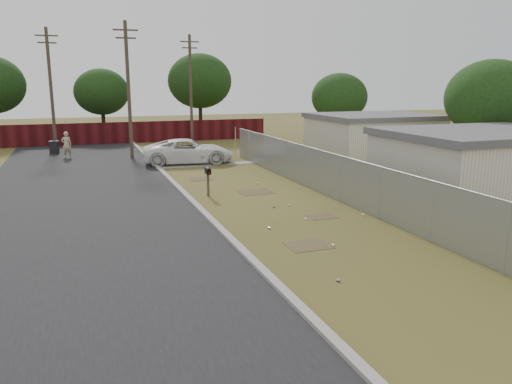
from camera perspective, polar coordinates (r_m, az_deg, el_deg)
name	(u,v)px	position (r m, az deg, el deg)	size (l,w,h in m)	color
ground	(273,207)	(20.77, 2.01, -1.75)	(120.00, 120.00, 0.00)	brown
street	(95,182)	(27.21, -17.91, 1.09)	(15.10, 60.00, 0.12)	black
chainlink_fence	(329,179)	(22.80, 8.36, 1.46)	(0.10, 27.06, 2.02)	#92959A
privacy_fence	(95,134)	(43.90, -17.92, 6.37)	(30.00, 0.12, 1.80)	#4D1016
utility_poles	(127,88)	(39.53, -14.58, 11.48)	(12.60, 8.24, 9.00)	#463B2E
houses	(421,150)	(28.02, 18.33, 4.58)	(9.30, 17.24, 3.10)	silver
horizon_trees	(178,88)	(43.06, -8.87, 11.68)	(33.32, 31.94, 7.78)	#2F1F15
mailbox	(208,173)	(22.64, -5.52, 2.12)	(0.22, 0.58, 1.33)	brown
pickup_truck	(189,151)	(32.14, -7.72, 4.64)	(2.61, 5.67, 1.58)	white
pedestrian	(67,145)	(36.48, -20.83, 5.05)	(0.66, 0.44, 1.82)	tan
trash_bin	(54,147)	(39.09, -22.07, 4.76)	(0.74, 0.80, 0.94)	black
scattered_litter	(300,218)	(19.07, 5.02, -2.96)	(4.26, 12.81, 0.07)	silver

